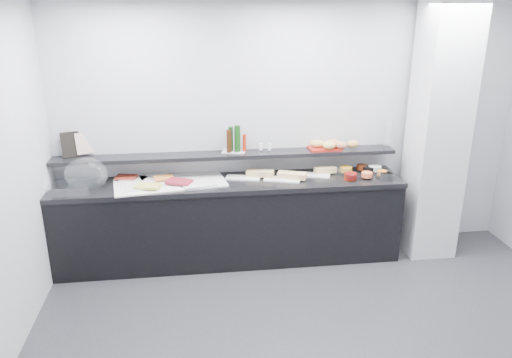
{
  "coord_description": "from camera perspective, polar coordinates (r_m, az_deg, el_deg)",
  "views": [
    {
      "loc": [
        -1.05,
        -3.15,
        2.64
      ],
      "look_at": [
        -0.45,
        1.45,
        1.0
      ],
      "focal_mm": 35.0,
      "sensor_mm": 36.0,
      "label": 1
    }
  ],
  "objects": [
    {
      "name": "bowl_red_jam",
      "position": [
        5.29,
        10.74,
        0.3
      ],
      "size": [
        0.17,
        0.17,
        0.07
      ],
      "primitive_type": "cylinder",
      "rotation": [
        0.0,
        0.0,
        -0.4
      ],
      "color": "maroon",
      "rests_on": "counter_top"
    },
    {
      "name": "sandwich_plate_right",
      "position": [
        5.36,
        6.55,
        0.46
      ],
      "size": [
        0.38,
        0.25,
        0.01
      ],
      "primitive_type": "cube",
      "rotation": [
        0.0,
        0.0,
        -0.31
      ],
      "color": "silver",
      "rests_on": "counter_top"
    },
    {
      "name": "back_wall",
      "position": [
        5.42,
        4.0,
        5.63
      ],
      "size": [
        5.0,
        0.02,
        2.7
      ],
      "primitive_type": "cube",
      "color": "#B3B4BA",
      "rests_on": "ground"
    },
    {
      "name": "ground",
      "position": [
        4.25,
        9.08,
        -19.29
      ],
      "size": [
        5.0,
        5.0,
        0.0
      ],
      "primitive_type": "plane",
      "color": "#2D2D30",
      "rests_on": "ground"
    },
    {
      "name": "bread_roll_mide",
      "position": [
        5.42,
        8.37,
        3.96
      ],
      "size": [
        0.18,
        0.14,
        0.08
      ],
      "primitive_type": "ellipsoid",
      "rotation": [
        0.0,
        0.0,
        -0.28
      ],
      "color": "#C08A49",
      "rests_on": "bread_tray"
    },
    {
      "name": "fill_black_jam",
      "position": [
        5.58,
        12.01,
        1.35
      ],
      "size": [
        0.13,
        0.13,
        0.05
      ],
      "primitive_type": "cylinder",
      "rotation": [
        0.0,
        0.0,
        -0.14
      ],
      "color": "#59220C",
      "rests_on": "bowl_black_jam"
    },
    {
      "name": "framed_print",
      "position": [
        5.43,
        -20.27,
        3.73
      ],
      "size": [
        0.23,
        0.14,
        0.26
      ],
      "primitive_type": "cube",
      "rotation": [
        -0.21,
        0.0,
        0.36
      ],
      "color": "black",
      "rests_on": "wall_shelf"
    },
    {
      "name": "sandwich_plate_left",
      "position": [
        5.24,
        -1.49,
        0.13
      ],
      "size": [
        0.39,
        0.24,
        0.01
      ],
      "primitive_type": "cube",
      "rotation": [
        0.0,
        0.0,
        -0.26
      ],
      "color": "white",
      "rests_on": "counter_top"
    },
    {
      "name": "food_cheese",
      "position": [
        5.02,
        -12.3,
        -0.79
      ],
      "size": [
        0.27,
        0.21,
        0.02
      ],
      "primitive_type": "cube",
      "rotation": [
        0.0,
        0.0,
        -0.26
      ],
      "color": "#CECA50",
      "rests_on": "platter_cheese"
    },
    {
      "name": "bread_roll_se",
      "position": [
        5.47,
        11.03,
        3.96
      ],
      "size": [
        0.17,
        0.13,
        0.08
      ],
      "primitive_type": "ellipsoid",
      "rotation": [
        0.0,
        0.0,
        0.26
      ],
      "color": "tan",
      "rests_on": "bread_tray"
    },
    {
      "name": "tongs_right",
      "position": [
        5.35,
        7.52,
        0.53
      ],
      "size": [
        0.16,
        0.04,
        0.01
      ],
      "primitive_type": "cylinder",
      "rotation": [
        0.0,
        1.57,
        -0.23
      ],
      "color": "silver",
      "rests_on": "sandwich_plate_right"
    },
    {
      "name": "condiment_tray",
      "position": [
        5.3,
        -2.55,
        3.16
      ],
      "size": [
        0.27,
        0.2,
        0.01
      ],
      "primitive_type": "cube",
      "rotation": [
        0.0,
        0.0,
        -0.26
      ],
      "color": "silver",
      "rests_on": "wall_shelf"
    },
    {
      "name": "print_art",
      "position": [
        5.43,
        -19.01,
        3.88
      ],
      "size": [
        0.18,
        0.12,
        0.22
      ],
      "primitive_type": "cube",
      "rotation": [
        -0.21,
        0.0,
        0.42
      ],
      "color": "tan",
      "rests_on": "framed_print"
    },
    {
      "name": "food_salmon",
      "position": [
        5.23,
        -10.52,
        0.16
      ],
      "size": [
        0.22,
        0.17,
        0.02
      ],
      "primitive_type": "cube",
      "rotation": [
        0.0,
        0.0,
        0.28
      ],
      "color": "orange",
      "rests_on": "platter_salmon"
    },
    {
      "name": "bread_roll_nw",
      "position": [
        5.43,
        7.03,
        4.04
      ],
      "size": [
        0.18,
        0.14,
        0.08
      ],
      "primitive_type": "ellipsoid",
      "rotation": [
        0.0,
        0.0,
        -0.24
      ],
      "color": "gold",
      "rests_on": "bread_tray"
    },
    {
      "name": "bowl_black_jam",
      "position": [
        5.55,
        12.77,
        1.07
      ],
      "size": [
        0.16,
        0.16,
        0.07
      ],
      "primitive_type": "cylinder",
      "rotation": [
        0.0,
        0.0,
        -0.31
      ],
      "color": "black",
      "rests_on": "counter_top"
    },
    {
      "name": "bread_roll_midw",
      "position": [
        5.42,
        8.72,
        3.94
      ],
      "size": [
        0.14,
        0.1,
        0.08
      ],
      "primitive_type": "ellipsoid",
      "rotation": [
        0.0,
        0.0,
        -0.05
      ],
      "color": "#BD7548",
      "rests_on": "bread_tray"
    },
    {
      "name": "bread_roll_ne",
      "position": [
        5.48,
        8.8,
        4.09
      ],
      "size": [
        0.16,
        0.12,
        0.08
      ],
      "primitive_type": "ellipsoid",
      "rotation": [
        0.0,
        0.0,
        0.17
      ],
      "color": "#B98B46",
      "rests_on": "bread_tray"
    },
    {
      "name": "bowl_glass_cream",
      "position": [
        5.58,
        13.38,
        1.12
      ],
      "size": [
        0.2,
        0.2,
        0.07
      ],
      "primitive_type": "cylinder",
      "rotation": [
        0.0,
        0.0,
        -0.26
      ],
      "color": "white",
      "rests_on": "counter_top"
    },
    {
      "name": "platter_salmon",
      "position": [
        5.32,
        -11.51,
        0.2
      ],
      "size": [
        0.33,
        0.26,
        0.01
      ],
      "primitive_type": "cube",
      "rotation": [
        0.0,
        0.0,
        0.23
      ],
      "color": "silver",
      "rests_on": "linen_runner"
    },
    {
      "name": "buffet_cabinet",
      "position": [
        5.35,
        -3.01,
        -5.04
      ],
      "size": [
        3.6,
        0.6,
        0.85
      ],
      "primitive_type": "cube",
      "color": "black",
      "rests_on": "ground"
    },
    {
      "name": "tongs_left",
      "position": [
        5.22,
        -1.43,
        0.18
      ],
      "size": [
        0.15,
        0.06,
        0.01
      ],
      "primitive_type": "cylinder",
      "rotation": [
        0.0,
        1.57,
        0.36
      ],
      "color": "silver",
      "rests_on": "sandwich_plate_left"
    },
    {
      "name": "wall_shelf",
      "position": [
        5.26,
        -3.3,
        2.75
      ],
      "size": [
        3.6,
        0.25,
        0.04
      ],
      "primitive_type": "cube",
      "color": "black",
      "rests_on": "back_wall"
    },
    {
      "name": "carafe",
      "position": [
        5.63,
        14.87,
        5.04
      ],
      "size": [
        0.12,
        0.12,
        0.3
      ],
      "primitive_type": "cylinder",
      "rotation": [
        0.0,
        0.0,
        -0.43
      ],
      "color": "white",
      "rests_on": "wall_shelf"
    },
    {
      "name": "food_meat_a",
      "position": [
        5.33,
        -14.61,
        0.22
      ],
      "size": [
        0.23,
        0.17,
        0.02
      ],
      "primitive_type": "cube",
      "rotation": [
        0.0,
        0.0,
        -0.21
      ],
      "color": "maroon",
      "rests_on": "platter_meat_a"
    },
    {
      "name": "bowl_black_fruit",
      "position": [
        5.39,
        14.69,
        0.35
      ],
      "size": [
        0.17,
        0.17,
        0.07
      ],
      "primitive_type": "cylinder",
      "rotation": [
        0.0,
        0.0,
        0.37
      ],
      "color": "black",
      "rests_on": "counter_top"
    },
    {
      "name": "bread_roll_s",
      "position": [
        5.41,
        9.68,
        3.86
      ],
      "size": [
        0.15,
        0.12,
        0.08
      ],
      "primitive_type": "ellipsoid",
      "rotation": [
        0.0,
        0.0,
        -0.43
      ],
      "color": "#CC7D4D",
      "rests_on": "bread_tray"
    },
    {
      "name": "bread_roll_sw",
      "position": [
        5.36,
        8.35,
        3.79
      ],
      "size": [
        0.13,
        0.08,
        0.08
      ],
      "primitive_type": "ellipsoid",
      "rotation": [
        0.0,
        0.0,
        0.01
      ],
      "color": "#D7B252",
      "rests_on": "bread_tray"
    },
    {
      "name": "bowl_glass_fruit",
      "position": [
        5.44,
        9.95,
        0.9
      ],
      "size": [
        0.2,
        0.2,
        0.07
      ],
      "primitive_type": "cylinder",
      "rotation": [
        0.0,
        0.0,
        0.43
      ],
      "color": "white",
      "rests_on": "counter_top"
    },
    {
      "name": "bottle_green_a",
      "position": [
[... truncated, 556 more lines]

